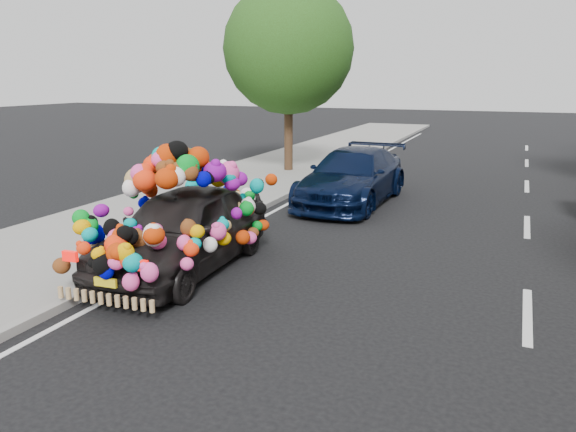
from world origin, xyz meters
name	(u,v)px	position (x,y,z in m)	size (l,w,h in m)	color
ground	(282,280)	(0.00, 0.00, 0.00)	(100.00, 100.00, 0.00)	black
sidewalk	(70,246)	(-4.30, 0.00, 0.06)	(4.00, 60.00, 0.12)	gray
kerb	(157,258)	(-2.35, 0.00, 0.07)	(0.15, 60.00, 0.13)	gray
lane_markings	(527,315)	(3.60, 0.00, 0.01)	(6.00, 50.00, 0.01)	silver
tree_near_sidewalk	(288,48)	(-3.80, 9.50, 4.02)	(4.20, 4.20, 6.13)	#332114
plush_art_car	(182,209)	(-1.71, -0.13, 1.03)	(2.17, 4.31, 2.02)	black
navy_sedan	(352,177)	(-0.55, 5.85, 0.68)	(1.91, 4.70, 1.36)	black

